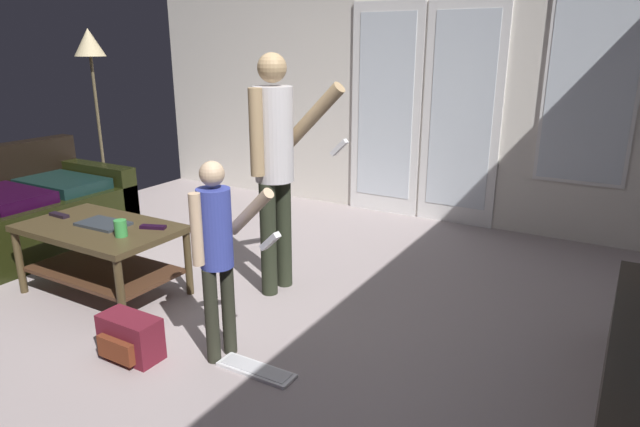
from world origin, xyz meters
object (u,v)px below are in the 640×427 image
floor_lamp (91,58)px  cup_near_edge (121,228)px  backpack (130,338)px  dvd_remote_slim (153,227)px  laptop_closed (103,224)px  loose_keyboard (256,370)px  leather_couch (3,220)px  tv_remote_black (59,215)px  coffee_table (101,244)px  person_adult (276,155)px  person_child (218,245)px

floor_lamp → cup_near_edge: (1.94, -1.42, -0.99)m
backpack → dvd_remote_slim: 0.85m
floor_lamp → laptop_closed: (1.65, -1.33, -1.04)m
backpack → loose_keyboard: bearing=18.8°
leather_couch → cup_near_edge: 1.61m
floor_lamp → backpack: bearing=-37.0°
floor_lamp → dvd_remote_slim: floor_lamp is taller
floor_lamp → tv_remote_black: size_ratio=10.64×
coffee_table → laptop_closed: 0.15m
coffee_table → laptop_closed: laptop_closed is taller
coffee_table → tv_remote_black: (-0.41, -0.01, 0.14)m
leather_couch → person_adult: (2.28, 0.59, 0.66)m
person_adult → backpack: bearing=-100.2°
leather_couch → tv_remote_black: (0.87, -0.07, 0.20)m
coffee_table → dvd_remote_slim: size_ratio=6.39×
backpack → tv_remote_black: tv_remote_black is taller
laptop_closed → tv_remote_black: 0.43m
backpack → laptop_closed: size_ratio=1.04×
floor_lamp → person_child: bearing=-28.7°
person_child → dvd_remote_slim: bearing=157.4°
person_adult → person_child: person_adult is taller
floor_lamp → leather_couch: bearing=-74.7°
person_adult → dvd_remote_slim: (-0.64, -0.51, -0.46)m
coffee_table → leather_couch: bearing=177.0°
loose_keyboard → dvd_remote_slim: 1.28m
coffee_table → laptop_closed: size_ratio=3.20×
tv_remote_black → dvd_remote_slim: 0.79m
laptop_closed → dvd_remote_slim: (0.34, 0.12, 0.00)m
tv_remote_black → floor_lamp: bearing=133.8°
loose_keyboard → dvd_remote_slim: bearing=160.7°
coffee_table → tv_remote_black: 0.44m
person_child → person_adult: bearing=105.0°
loose_keyboard → tv_remote_black: tv_remote_black is taller
loose_keyboard → tv_remote_black: size_ratio=2.60×
leather_couch → coffee_table: bearing=-3.0°
dvd_remote_slim → person_child: bearing=-44.0°
leather_couch → floor_lamp: bearing=105.3°
person_adult → loose_keyboard: size_ratio=3.65×
person_child → loose_keyboard: bearing=-6.5°
leather_couch → dvd_remote_slim: leather_couch is taller
leather_couch → person_child: (2.52, -0.29, 0.36)m
loose_keyboard → laptop_closed: bearing=169.4°
cup_near_edge → dvd_remote_slim: 0.22m
leather_couch → loose_keyboard: (2.76, -0.32, -0.29)m
leather_couch → tv_remote_black: leather_couch is taller
backpack → dvd_remote_slim: size_ratio=2.08×
laptop_closed → person_adult: bearing=30.8°
person_child → laptop_closed: (-1.22, 0.25, -0.16)m
leather_couch → cup_near_edge: leather_couch is taller
laptop_closed → coffee_table: bearing=-121.6°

